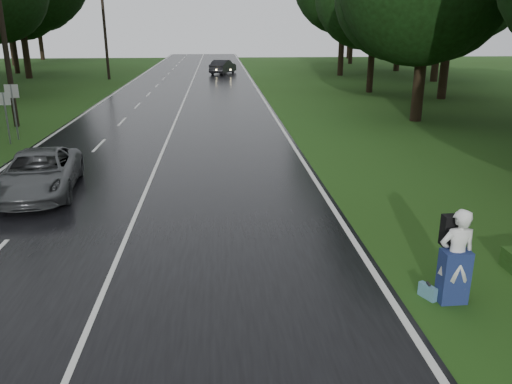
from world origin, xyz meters
TOP-DOWN VIEW (x-y plane):
  - ground at (0.00, 0.00)m, footprint 160.00×160.00m
  - road at (0.00, 20.00)m, footprint 12.00×140.00m
  - lane_center at (0.00, 20.00)m, footprint 0.12×140.00m
  - grey_car at (-3.38, 7.15)m, footprint 2.84×5.11m
  - far_car at (3.11, 49.33)m, footprint 3.16×4.94m
  - hitchhiker at (6.99, -0.43)m, footprint 0.73×0.66m
  - suitcase at (6.57, -0.30)m, footprint 0.28×0.42m
  - utility_pole_mid at (-8.50, 19.19)m, footprint 1.80×0.28m
  - utility_pole_far at (-8.50, 44.39)m, footprint 1.80×0.28m
  - road_sign_a at (-7.20, 14.77)m, footprint 0.57×0.10m
  - road_sign_b at (-7.20, 15.78)m, footprint 0.63×0.10m
  - tree_left_f at (-16.91, 46.02)m, footprint 11.62×11.62m
  - tree_right_d at (13.77, 19.25)m, footprint 7.95×7.95m
  - tree_right_e at (14.83, 32.25)m, footprint 8.34×8.34m
  - tree_right_f at (15.81, 46.76)m, footprint 10.71×10.71m

SIDE VIEW (x-z plane):
  - ground at x=0.00m, z-range 0.00..0.00m
  - utility_pole_mid at x=-8.50m, z-range -4.80..4.80m
  - utility_pole_far at x=-8.50m, z-range -5.16..5.16m
  - road_sign_a at x=-7.20m, z-range -1.18..1.18m
  - road_sign_b at x=-7.20m, z-range -1.31..1.31m
  - tree_left_f at x=-16.91m, z-range -9.08..9.08m
  - tree_right_d at x=13.77m, z-range -6.21..6.21m
  - tree_right_e at x=14.83m, z-range -6.52..6.52m
  - tree_right_f at x=15.81m, z-range -8.37..8.37m
  - road at x=0.00m, z-range 0.00..0.04m
  - lane_center at x=0.00m, z-range 0.04..0.05m
  - suitcase at x=6.57m, z-range 0.00..0.29m
  - grey_car at x=-3.38m, z-range 0.04..1.39m
  - far_car at x=3.11m, z-range 0.04..1.58m
  - hitchhiker at x=6.99m, z-range -0.07..1.89m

